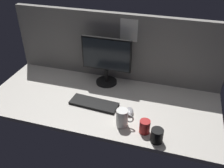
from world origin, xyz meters
TOP-DOWN VIEW (x-y plane):
  - ground_plane at (0.00, 0.00)cm, footprint 180.00×80.00cm
  - cubicle_wall_back at (0.02, 37.49)cm, footprint 180.00×5.50cm
  - monitor at (-4.18, 25.13)cm, footprint 41.91×18.00cm
  - keyboard at (-3.88, -8.15)cm, footprint 37.81×15.54cm
  - mouse at (24.69, -10.46)cm, footprint 7.84×10.70cm
  - mug_black_travel at (47.42, -32.59)cm, footprint 7.93×7.93cm
  - mug_ceramic_white at (22.76, -24.16)cm, footprint 12.16×8.06cm
  - mug_red_plastic at (38.56, -26.61)cm, footprint 7.11×7.11cm

SIDE VIEW (x-z plane):
  - ground_plane at x=0.00cm, z-range -3.00..0.00cm
  - keyboard at x=-3.88cm, z-range 0.00..2.00cm
  - mouse at x=24.69cm, z-range 0.00..3.40cm
  - mug_black_travel at x=47.42cm, z-range 0.00..9.45cm
  - mug_red_plastic at x=38.56cm, z-range 0.00..9.48cm
  - mug_ceramic_white at x=22.76cm, z-range 0.03..12.78cm
  - monitor at x=-4.18cm, z-range 2.22..43.45cm
  - cubicle_wall_back at x=0.02cm, z-range 0.03..58.12cm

